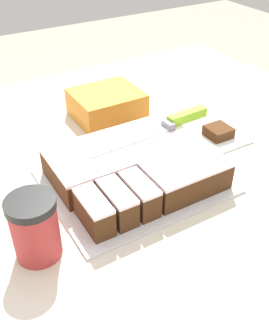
# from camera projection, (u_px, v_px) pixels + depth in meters

# --- Properties ---
(countertop) EXTENTS (1.40, 1.10, 0.90)m
(countertop) POSITION_uv_depth(u_px,v_px,m) (111.00, 300.00, 1.11)
(countertop) COLOR beige
(countertop) RESTS_ON ground_plane
(cake_board) EXTENTS (0.35, 0.29, 0.01)m
(cake_board) POSITION_uv_depth(u_px,v_px,m) (135.00, 181.00, 0.81)
(cake_board) COLOR silver
(cake_board) RESTS_ON countertop
(cake) EXTENTS (0.31, 0.25, 0.06)m
(cake) POSITION_uv_depth(u_px,v_px,m) (135.00, 167.00, 0.80)
(cake) COLOR #472814
(cake) RESTS_ON cake_board
(knife) EXTENTS (0.31, 0.04, 0.02)m
(knife) POSITION_uv_depth(u_px,v_px,m) (173.00, 123.00, 0.87)
(knife) COLOR silver
(knife) RESTS_ON cake
(coffee_cup) EXTENTS (0.08, 0.08, 0.11)m
(coffee_cup) POSITION_uv_depth(u_px,v_px,m) (35.00, 228.00, 0.63)
(coffee_cup) COLOR #B23333
(coffee_cup) RESTS_ON countertop
(paper_napkin) EXTENTS (0.12, 0.12, 0.01)m
(paper_napkin) POSITION_uv_depth(u_px,v_px,m) (218.00, 137.00, 0.95)
(paper_napkin) COLOR white
(paper_napkin) RESTS_ON countertop
(brownie) EXTENTS (0.06, 0.06, 0.02)m
(brownie) POSITION_uv_depth(u_px,v_px,m) (218.00, 132.00, 0.94)
(brownie) COLOR #472814
(brownie) RESTS_ON paper_napkin
(storage_box) EXTENTS (0.17, 0.15, 0.07)m
(storage_box) POSITION_uv_depth(u_px,v_px,m) (107.00, 105.00, 1.02)
(storage_box) COLOR orange
(storage_box) RESTS_ON countertop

